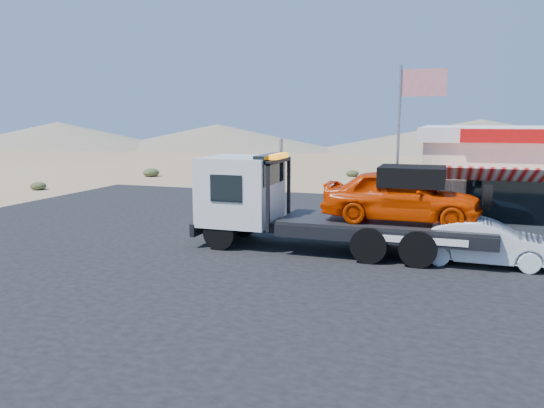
{
  "coord_description": "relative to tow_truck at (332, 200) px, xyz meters",
  "views": [
    {
      "loc": [
        6.41,
        -14.22,
        4.22
      ],
      "look_at": [
        1.02,
        1.82,
        1.5
      ],
      "focal_mm": 35.0,
      "sensor_mm": 36.0,
      "label": 1
    }
  ],
  "objects": [
    {
      "name": "ground",
      "position": [
        -2.89,
        -2.26,
        -1.66
      ],
      "size": [
        120.0,
        120.0,
        0.0
      ],
      "primitive_type": "plane",
      "color": "#8F7351",
      "rests_on": "ground"
    },
    {
      "name": "asphalt_lot",
      "position": [
        -0.89,
        0.74,
        -1.65
      ],
      "size": [
        32.0,
        24.0,
        0.02
      ],
      "primitive_type": "cube",
      "color": "black",
      "rests_on": "ground"
    },
    {
      "name": "tow_truck",
      "position": [
        0.0,
        0.0,
        0.0
      ],
      "size": [
        9.23,
        2.74,
        3.09
      ],
      "color": "black",
      "rests_on": "asphalt_lot"
    },
    {
      "name": "white_sedan",
      "position": [
        4.59,
        -0.28,
        -0.98
      ],
      "size": [
        4.05,
        1.46,
        1.33
      ],
      "primitive_type": "imported",
      "rotation": [
        0.0,
        0.0,
        1.56
      ],
      "color": "silver",
      "rests_on": "asphalt_lot"
    },
    {
      "name": "flagpole",
      "position": [
        2.04,
        2.24,
        2.1
      ],
      "size": [
        1.55,
        0.1,
        6.0
      ],
      "color": "#99999E",
      "rests_on": "asphalt_lot"
    },
    {
      "name": "desert_scrub",
      "position": [
        -16.32,
        8.75,
        -1.38
      ],
      "size": [
        25.02,
        34.96,
        0.65
      ],
      "color": "#333B20",
      "rests_on": "ground"
    },
    {
      "name": "distant_hills",
      "position": [
        -12.66,
        52.88,
        0.23
      ],
      "size": [
        126.0,
        48.0,
        4.2
      ],
      "color": "#726B59",
      "rests_on": "ground"
    }
  ]
}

